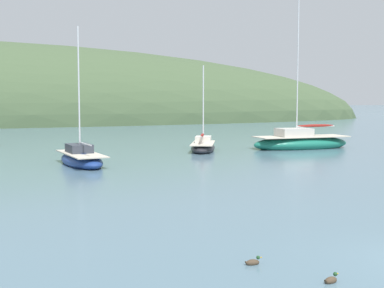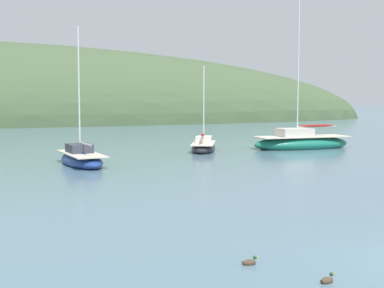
# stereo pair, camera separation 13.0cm
# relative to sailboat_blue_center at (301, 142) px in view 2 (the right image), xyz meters

# --- Properties ---
(sailboat_blue_center) EXTENTS (7.87, 2.82, 11.46)m
(sailboat_blue_center) POSITION_rel_sailboat_blue_center_xyz_m (0.00, 0.00, 0.00)
(sailboat_blue_center) COLOR #196B56
(sailboat_blue_center) RESTS_ON ground
(sailboat_yellow_far) EXTENTS (3.45, 5.24, 6.34)m
(sailboat_yellow_far) POSITION_rel_sailboat_blue_center_xyz_m (-7.69, 0.37, -0.14)
(sailboat_yellow_far) COLOR #232328
(sailboat_yellow_far) RESTS_ON ground
(sailboat_black_sloop) EXTENTS (2.75, 5.89, 8.15)m
(sailboat_black_sloop) POSITION_rel_sailboat_blue_center_xyz_m (-16.99, -5.11, -0.11)
(sailboat_black_sloop) COLOR navy
(sailboat_black_sloop) RESTS_ON ground
(duck_lone_right) EXTENTS (0.42, 0.28, 0.24)m
(duck_lone_right) POSITION_rel_sailboat_blue_center_xyz_m (-14.17, -27.09, -0.41)
(duck_lone_right) COLOR #473828
(duck_lone_right) RESTS_ON ground
(duck_lead) EXTENTS (0.42, 0.19, 0.24)m
(duck_lead) POSITION_rel_sailboat_blue_center_xyz_m (-15.24, -25.43, -0.41)
(duck_lead) COLOR #473828
(duck_lead) RESTS_ON ground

